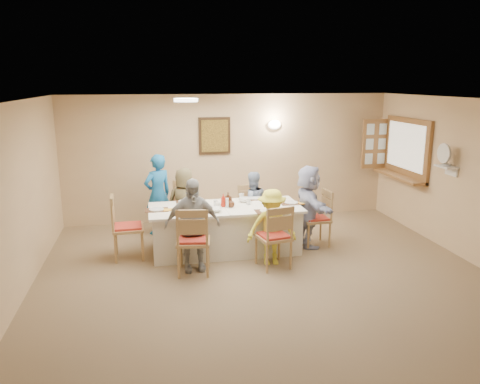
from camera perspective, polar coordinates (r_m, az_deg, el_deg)
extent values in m
plane|color=#7D6244|center=(6.43, 4.25, -11.95)|extent=(7.00, 7.00, 0.00)
plane|color=#D9B789|center=(9.35, -1.29, 4.19)|extent=(6.50, 0.00, 6.50)
plane|color=#D9B789|center=(3.02, 23.37, -17.62)|extent=(6.50, 0.00, 6.50)
plane|color=#D9B789|center=(6.03, -26.87, -2.49)|extent=(0.00, 7.00, 7.00)
plane|color=white|center=(5.82, 4.69, 10.90)|extent=(7.00, 7.00, 0.00)
cube|color=#301F11|center=(9.21, -3.12, 6.86)|extent=(0.62, 0.04, 0.72)
cube|color=black|center=(9.19, -3.10, 6.84)|extent=(0.52, 0.02, 0.62)
ellipsoid|color=white|center=(9.41, 4.22, 8.20)|extent=(0.26, 0.09, 0.18)
cylinder|color=white|center=(7.12, -6.61, 11.07)|extent=(0.36, 0.36, 0.05)
cube|color=brown|center=(9.40, 19.67, 5.00)|extent=(0.06, 1.50, 1.15)
cube|color=brown|center=(9.42, 18.80, 1.84)|extent=(0.30, 1.50, 0.05)
cube|color=brown|center=(9.93, 16.16, 5.67)|extent=(0.55, 0.04, 1.00)
cube|color=white|center=(8.25, 23.86, 2.85)|extent=(0.22, 0.36, 0.03)
cube|color=white|center=(7.70, -1.80, -4.52)|extent=(2.45, 1.04, 0.76)
imported|color=brown|center=(8.20, -6.73, -1.52)|extent=(0.67, 0.47, 1.30)
imported|color=#879ABB|center=(8.39, 1.48, -1.49)|extent=(0.65, 0.55, 1.18)
imported|color=#A6A6A6|center=(6.89, -5.83, -4.01)|extent=(0.85, 0.42, 1.39)
imported|color=yellow|center=(7.12, 3.87, -4.30)|extent=(0.80, 0.51, 1.17)
imported|color=silver|center=(7.95, 8.34, -1.70)|extent=(1.29, 0.42, 1.39)
imported|color=#1D70B8|center=(8.62, -9.98, -0.29)|extent=(0.84, 0.81, 1.48)
cube|color=#472B19|center=(7.12, -6.04, -2.88)|extent=(0.33, 0.24, 0.01)
cylinder|color=white|center=(7.11, -6.05, -2.80)|extent=(0.25, 0.25, 0.02)
cube|color=gold|center=(7.08, -4.56, -2.86)|extent=(0.13, 0.13, 0.01)
cube|color=#472B19|center=(7.31, 3.37, -2.38)|extent=(0.38, 0.28, 0.01)
cylinder|color=white|center=(7.31, 3.37, -2.30)|extent=(0.24, 0.24, 0.01)
cube|color=gold|center=(7.31, 4.83, -2.35)|extent=(0.14, 0.14, 0.01)
cube|color=#472B19|center=(7.92, -6.60, -1.20)|extent=(0.33, 0.25, 0.01)
cylinder|color=white|center=(7.92, -6.60, -1.13)|extent=(0.26, 0.26, 0.02)
cube|color=gold|center=(7.89, -5.27, -1.18)|extent=(0.13, 0.13, 0.01)
cube|color=#472B19|center=(8.10, 1.89, -0.79)|extent=(0.37, 0.28, 0.01)
cylinder|color=white|center=(8.10, 1.89, -0.72)|extent=(0.22, 0.22, 0.01)
cube|color=gold|center=(8.09, 3.21, -0.77)|extent=(0.14, 0.14, 0.01)
cube|color=#472B19|center=(7.50, -10.15, -2.17)|extent=(0.37, 0.27, 0.01)
cylinder|color=white|center=(7.50, -10.15, -2.10)|extent=(0.24, 0.24, 0.01)
cube|color=gold|center=(7.45, -8.76, -2.16)|extent=(0.14, 0.14, 0.01)
cube|color=#472B19|center=(7.84, 6.28, -1.35)|extent=(0.37, 0.28, 0.01)
cylinder|color=white|center=(7.84, 6.29, -1.27)|extent=(0.22, 0.22, 0.01)
cube|color=gold|center=(7.85, 7.65, -1.32)|extent=(0.15, 0.15, 0.01)
imported|color=white|center=(7.18, -7.56, -2.43)|extent=(0.13, 0.13, 0.09)
imported|color=white|center=(8.10, 0.17, -0.49)|extent=(0.12, 0.12, 0.08)
imported|color=white|center=(7.30, -3.17, -2.19)|extent=(0.30, 0.30, 0.06)
imported|color=white|center=(7.88, 0.60, -0.97)|extent=(0.27, 0.27, 0.07)
imported|color=red|center=(7.55, -2.05, -1.03)|extent=(0.13, 0.13, 0.21)
imported|color=#4D2714|center=(7.63, -1.47, -0.84)|extent=(0.11, 0.11, 0.22)
imported|color=#4D2714|center=(7.53, -1.10, -1.31)|extent=(0.20, 0.20, 0.15)
cylinder|color=silver|center=(7.60, -3.00, -1.34)|extent=(0.06, 0.06, 0.10)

